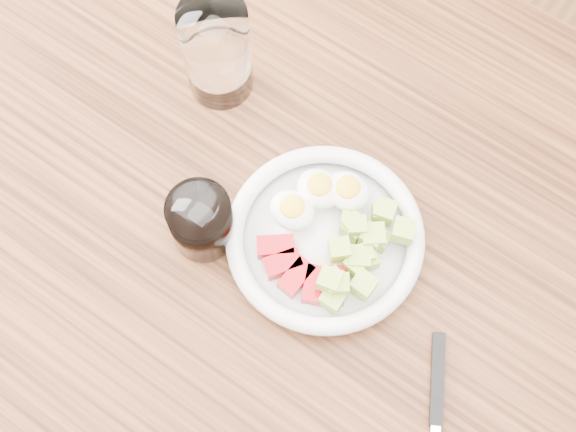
% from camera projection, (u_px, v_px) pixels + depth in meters
% --- Properties ---
extents(ground, '(4.00, 4.00, 0.00)m').
position_uv_depth(ground, '(289.00, 356.00, 1.67)').
color(ground, brown).
rests_on(ground, ground).
extents(dining_table, '(1.50, 0.90, 0.77)m').
position_uv_depth(dining_table, '(290.00, 261.00, 1.04)').
color(dining_table, brown).
rests_on(dining_table, ground).
extents(bowl, '(0.23, 0.23, 0.06)m').
position_uv_depth(bowl, '(327.00, 237.00, 0.92)').
color(bowl, white).
rests_on(bowl, dining_table).
extents(fork, '(0.12, 0.19, 0.01)m').
position_uv_depth(fork, '(436.00, 405.00, 0.87)').
color(fork, black).
rests_on(fork, dining_table).
extents(water_glass, '(0.08, 0.08, 0.15)m').
position_uv_depth(water_glass, '(217.00, 51.00, 0.95)').
color(water_glass, white).
rests_on(water_glass, dining_table).
extents(coffee_glass, '(0.07, 0.07, 0.08)m').
position_uv_depth(coffee_glass, '(201.00, 222.00, 0.91)').
color(coffee_glass, white).
rests_on(coffee_glass, dining_table).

